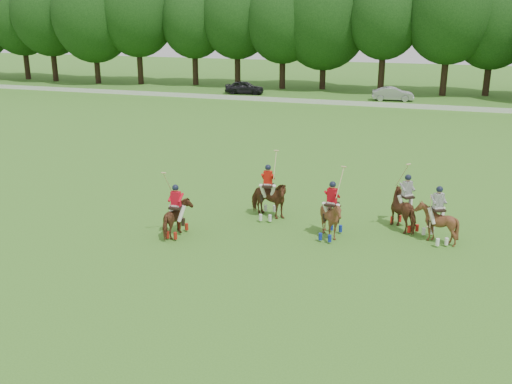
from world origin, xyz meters
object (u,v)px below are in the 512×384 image
(polo_stripe_b, at_px, (436,222))
(car_left, at_px, (245,87))
(polo_red_b, at_px, (268,199))
(car_mid, at_px, (393,94))
(polo_stripe_a, at_px, (405,209))
(polo_red_c, at_px, (331,218))
(polo_red_a, at_px, (177,218))
(polo_ball, at_px, (320,238))

(polo_stripe_b, bearing_deg, car_left, 119.46)
(polo_red_b, bearing_deg, car_mid, 87.42)
(car_mid, bearing_deg, polo_stripe_a, 177.80)
(car_left, relative_size, polo_red_b, 1.45)
(car_mid, xyz_separation_m, polo_red_c, (1.39, -38.92, 0.16))
(car_left, xyz_separation_m, polo_red_a, (11.60, -40.67, 0.04))
(car_left, distance_m, polo_stripe_b, 43.66)
(polo_red_a, height_order, polo_stripe_b, polo_red_a)
(polo_red_c, xyz_separation_m, polo_ball, (-0.34, -0.33, -0.80))
(car_mid, height_order, polo_stripe_a, polo_stripe_a)
(polo_red_b, height_order, polo_red_c, polo_red_b)
(polo_red_a, height_order, polo_red_c, polo_red_c)
(car_left, xyz_separation_m, polo_red_b, (14.42, -37.48, 0.15))
(car_left, bearing_deg, polo_ball, -163.21)
(car_mid, distance_m, polo_stripe_b, 38.39)
(polo_stripe_a, xyz_separation_m, polo_stripe_b, (1.25, -1.06, -0.04))
(car_mid, distance_m, polo_red_a, 40.92)
(polo_red_a, xyz_separation_m, polo_red_c, (5.90, 1.76, 0.08))
(car_mid, relative_size, polo_stripe_b, 1.84)
(car_left, bearing_deg, polo_red_a, -170.92)
(polo_red_a, relative_size, polo_ball, 29.91)
(polo_red_c, height_order, polo_ball, polo_red_c)
(polo_red_a, relative_size, polo_stripe_a, 0.93)
(polo_stripe_a, relative_size, polo_ball, 31.99)
(polo_red_b, bearing_deg, polo_stripe_b, -4.30)
(car_left, bearing_deg, car_mid, -96.83)
(polo_stripe_a, bearing_deg, car_mid, 96.34)
(polo_red_a, height_order, polo_red_b, polo_red_b)
(polo_red_c, relative_size, polo_stripe_a, 1.00)
(polo_stripe_a, bearing_deg, polo_ball, -143.18)
(polo_red_a, xyz_separation_m, polo_red_b, (2.82, 3.19, 0.11))
(polo_stripe_b, bearing_deg, polo_red_c, -167.16)
(polo_red_b, xyz_separation_m, polo_stripe_b, (7.05, -0.53, -0.06))
(polo_red_c, xyz_separation_m, polo_stripe_a, (2.71, 1.96, 0.00))
(polo_red_c, bearing_deg, polo_red_a, -163.42)
(car_left, distance_m, polo_red_a, 42.30)
(car_left, distance_m, car_mid, 16.11)
(car_mid, xyz_separation_m, polo_stripe_b, (5.36, -38.01, 0.12))
(polo_red_a, bearing_deg, polo_red_c, 16.58)
(car_mid, relative_size, polo_red_a, 1.55)
(polo_red_a, bearing_deg, car_mid, 83.67)
(car_left, distance_m, polo_ball, 42.83)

